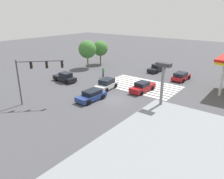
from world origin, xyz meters
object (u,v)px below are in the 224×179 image
at_px(car_6, 65,77).
at_px(tree_corner_a, 100,48).
at_px(car_4, 157,68).
at_px(car_5, 142,87).
at_px(car_3, 158,125).
at_px(car_0, 106,84).
at_px(car_1, 91,96).
at_px(traffic_signal_mast, 35,71).
at_px(car_2, 181,76).
at_px(pedestrian, 103,72).
at_px(street_light_pole_a, 159,123).
at_px(tree_corner_b, 87,49).

relative_size(car_6, tree_corner_a, 0.86).
distance_m(car_4, car_5, 12.57).
xyz_separation_m(car_3, tree_corner_a, (24.06, -19.69, 2.91)).
relative_size(car_0, car_1, 0.97).
bearing_deg(car_4, tree_corner_a, -80.11).
relative_size(traffic_signal_mast, car_6, 1.29).
distance_m(car_2, pedestrian, 13.87).
distance_m(car_1, tree_corner_a, 22.25).
height_order(car_5, car_6, car_6).
distance_m(traffic_signal_mast, car_5, 15.43).
height_order(car_0, car_2, car_0).
xyz_separation_m(pedestrian, street_light_pole_a, (-20.03, 19.15, 4.20)).
height_order(traffic_signal_mast, pedestrian, traffic_signal_mast).
height_order(car_4, street_light_pole_a, street_light_pole_a).
distance_m(car_2, car_3, 19.04).
bearing_deg(car_5, tree_corner_a, 63.00).
bearing_deg(traffic_signal_mast, car_4, 33.69).
height_order(pedestrian, street_light_pole_a, street_light_pole_a).
xyz_separation_m(car_1, car_3, (-10.84, 2.04, 0.01)).
bearing_deg(car_6, traffic_signal_mast, 120.16).
xyz_separation_m(car_6, tree_corner_b, (3.62, -9.63, 3.22)).
xyz_separation_m(traffic_signal_mast, car_3, (-15.55, -3.07, -3.68)).
relative_size(car_3, car_5, 1.03).
bearing_deg(tree_corner_b, traffic_signal_mast, 114.38).
bearing_deg(car_4, car_6, -28.30).
distance_m(car_2, tree_corner_b, 19.77).
xyz_separation_m(car_4, street_light_pole_a, (-14.04, 28.86, 4.53)).
bearing_deg(car_2, tree_corner_b, 101.86).
distance_m(car_0, pedestrian, 6.58).
height_order(car_6, street_light_pole_a, street_light_pole_a).
relative_size(car_1, car_5, 0.92).
distance_m(traffic_signal_mast, car_6, 10.46).
bearing_deg(car_4, car_3, 29.39).
relative_size(car_0, car_5, 0.89).
bearing_deg(car_4, street_light_pole_a, 28.77).
bearing_deg(car_1, car_5, 155.95).
bearing_deg(tree_corner_a, pedestrian, 132.59).
bearing_deg(car_0, pedestrian, -140.70).
relative_size(traffic_signal_mast, car_4, 1.26).
distance_m(car_2, tree_corner_a, 19.71).
relative_size(car_6, street_light_pole_a, 0.52).
bearing_deg(street_light_pole_a, car_1, -33.91).
bearing_deg(car_0, car_6, -85.25).
xyz_separation_m(car_5, tree_corner_b, (16.74, -5.89, 3.28)).
height_order(car_5, tree_corner_b, tree_corner_b).
distance_m(car_0, car_6, 8.21).
height_order(street_light_pole_a, tree_corner_a, street_light_pole_a).
distance_m(traffic_signal_mast, car_4, 25.17).
bearing_deg(street_light_pole_a, car_4, -64.06).
bearing_deg(car_3, tree_corner_b, 146.05).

